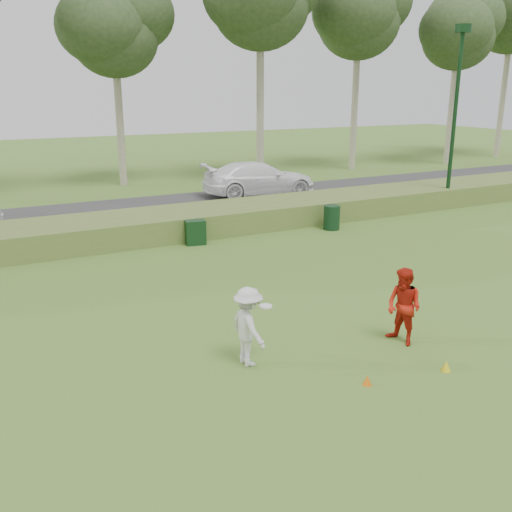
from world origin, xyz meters
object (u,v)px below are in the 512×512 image
trash_bin (332,218)px  car_right (259,179)px  lamp_post (458,85)px  player_red (404,307)px  utility_cabinet (196,232)px  cone_orange (367,380)px  player_white (248,326)px  cone_yellow (446,366)px

trash_bin → car_right: bearing=83.6°
lamp_post → player_red: bearing=-138.9°
player_red → utility_cabinet: player_red is taller
lamp_post → cone_orange: lamp_post is taller
player_white → trash_bin: size_ratio=1.71×
lamp_post → cone_yellow: bearing=-135.5°
player_white → cone_yellow: size_ratio=7.46×
lamp_post → trash_bin: size_ratio=8.39×
player_red → car_right: 18.29m
lamp_post → car_right: (-6.62, 6.68, -4.67)m
cone_yellow → utility_cabinet: size_ratio=0.25×
cone_orange → utility_cabinet: bearing=85.3°
player_red → cone_orange: (-1.87, -1.16, -0.77)m
player_white → car_right: bearing=-32.0°
player_white → utility_cabinet: bearing=-18.7°
utility_cabinet → player_white: bearing=-95.3°
player_white → player_red: player_red is taller
lamp_post → car_right: lamp_post is taller
player_white → car_right: size_ratio=0.28×
player_red → trash_bin: player_red is taller
cone_yellow → car_right: 19.72m
cone_orange → trash_bin: (6.62, 10.68, 0.39)m
lamp_post → trash_bin: lamp_post is taller
cone_orange → trash_bin: 12.57m
trash_bin → car_right: car_right is taller
player_red → trash_bin: 10.65m
player_red → car_right: (5.64, 17.39, 0.05)m
lamp_post → player_white: 19.26m
player_white → cone_yellow: bearing=-125.7°
utility_cabinet → car_right: (6.59, 7.45, 0.47)m
trash_bin → player_red: bearing=-116.5°
lamp_post → utility_cabinet: (-13.21, -0.77, -5.15)m
player_white → cone_yellow: player_white is taller
trash_bin → car_right: 7.93m
player_red → car_right: car_right is taller
lamp_post → trash_bin: (-7.51, -1.19, -5.11)m
lamp_post → player_red: (-12.26, -10.71, -4.72)m
utility_cabinet → cone_orange: bearing=-84.7°
trash_bin → lamp_post: bearing=9.0°
cone_yellow → cone_orange: bearing=170.6°
lamp_post → utility_cabinet: lamp_post is taller
lamp_post → player_red: lamp_post is taller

